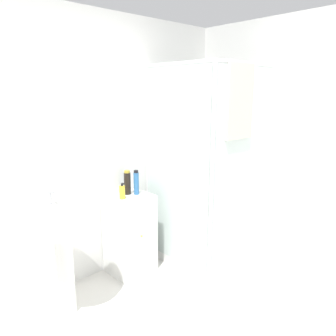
# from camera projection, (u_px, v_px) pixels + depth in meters

# --- Properties ---
(wall_back) EXTENTS (6.40, 0.06, 2.50)m
(wall_back) POSITION_uv_depth(u_px,v_px,m) (79.00, 152.00, 2.98)
(wall_back) COLOR white
(wall_back) RESTS_ON ground_plane
(shower_enclosure) EXTENTS (0.92, 0.95, 2.05)m
(shower_enclosure) POSITION_uv_depth(u_px,v_px,m) (207.00, 210.00, 3.48)
(shower_enclosure) COLOR white
(shower_enclosure) RESTS_ON ground_plane
(vanity_cabinet) EXTENTS (0.43, 0.38, 0.79)m
(vanity_cabinet) POSITION_uv_depth(u_px,v_px,m) (130.00, 234.00, 3.28)
(vanity_cabinet) COLOR silver
(vanity_cabinet) RESTS_ON ground_plane
(sink) EXTENTS (0.53, 0.53, 1.03)m
(sink) POSITION_uv_depth(u_px,v_px,m) (62.00, 232.00, 2.56)
(sink) COLOR white
(sink) RESTS_ON ground_plane
(soap_dispenser) EXTENTS (0.06, 0.06, 0.16)m
(soap_dispenser) POSITION_uv_depth(u_px,v_px,m) (122.00, 192.00, 3.09)
(soap_dispenser) COLOR yellow
(soap_dispenser) RESTS_ON vanity_cabinet
(shampoo_bottle_tall_black) EXTENTS (0.07, 0.07, 0.24)m
(shampoo_bottle_tall_black) POSITION_uv_depth(u_px,v_px,m) (127.00, 183.00, 3.22)
(shampoo_bottle_tall_black) COLOR black
(shampoo_bottle_tall_black) RESTS_ON vanity_cabinet
(shampoo_bottle_blue) EXTENTS (0.05, 0.05, 0.24)m
(shampoo_bottle_blue) POSITION_uv_depth(u_px,v_px,m) (136.00, 183.00, 3.21)
(shampoo_bottle_blue) COLOR #2D66A3
(shampoo_bottle_blue) RESTS_ON vanity_cabinet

